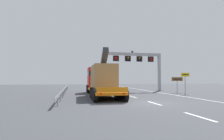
% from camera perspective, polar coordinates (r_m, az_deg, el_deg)
% --- Properties ---
extents(ground, '(112.00, 112.00, 0.00)m').
position_cam_1_polar(ground, '(16.25, 10.97, -9.78)').
color(ground, '#424449').
extents(lane_markings, '(0.20, 64.22, 0.01)m').
position_cam_1_polar(lane_markings, '(40.29, -2.33, -5.57)').
color(lane_markings, silver).
rests_on(lane_markings, ground).
extents(edge_line_right, '(0.20, 63.00, 0.01)m').
position_cam_1_polar(edge_line_right, '(29.68, 13.11, -6.53)').
color(edge_line_right, silver).
rests_on(edge_line_right, ground).
extents(overhead_lane_gantry, '(9.66, 0.90, 6.61)m').
position_cam_1_polar(overhead_lane_gantry, '(31.42, 8.80, 2.81)').
color(overhead_lane_gantry, '#9EA0A5').
rests_on(overhead_lane_gantry, ground).
extents(heavy_haul_truck_orange, '(3.19, 14.10, 5.30)m').
position_cam_1_polar(heavy_haul_truck_orange, '(23.72, -3.60, -2.77)').
color(heavy_haul_truck_orange, orange).
rests_on(heavy_haul_truck_orange, ground).
extents(exit_sign_yellow, '(1.23, 0.15, 2.84)m').
position_cam_1_polar(exit_sign_yellow, '(27.13, 21.34, -2.36)').
color(exit_sign_yellow, '#9EA0A5').
rests_on(exit_sign_yellow, ground).
extents(tourist_info_sign_brown, '(1.74, 0.15, 2.25)m').
position_cam_1_polar(tourist_info_sign_brown, '(28.86, 19.19, -3.10)').
color(tourist_info_sign_brown, '#9EA0A5').
rests_on(tourist_info_sign_brown, ground).
extents(guardrail_left, '(0.13, 27.62, 0.76)m').
position_cam_1_polar(guardrail_left, '(26.76, -14.24, -5.74)').
color(guardrail_left, '#999EA3').
rests_on(guardrail_left, ground).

